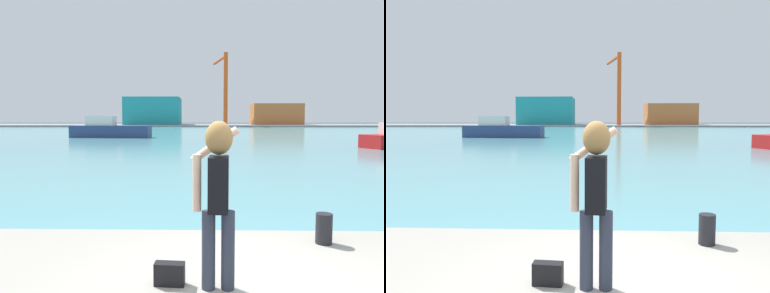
# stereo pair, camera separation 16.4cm
# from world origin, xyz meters

# --- Properties ---
(ground_plane) EXTENTS (220.00, 220.00, 0.00)m
(ground_plane) POSITION_xyz_m (0.00, 50.00, 0.00)
(ground_plane) COLOR #334751
(harbor_water) EXTENTS (140.00, 100.00, 0.02)m
(harbor_water) POSITION_xyz_m (0.00, 52.00, 0.01)
(harbor_water) COLOR #599EA8
(harbor_water) RESTS_ON ground_plane
(far_shore_dock) EXTENTS (140.00, 20.00, 0.42)m
(far_shore_dock) POSITION_xyz_m (0.00, 92.00, 0.21)
(far_shore_dock) COLOR gray
(far_shore_dock) RESTS_ON ground_plane
(person_photographer) EXTENTS (0.53, 0.56, 1.74)m
(person_photographer) POSITION_xyz_m (-0.34, -0.03, 1.53)
(person_photographer) COLOR #2D3342
(person_photographer) RESTS_ON quay_promenade
(handbag) EXTENTS (0.33, 0.17, 0.24)m
(handbag) POSITION_xyz_m (-0.84, 0.05, 0.59)
(handbag) COLOR black
(handbag) RESTS_ON quay_promenade
(harbor_bollard) EXTENTS (0.23, 0.23, 0.43)m
(harbor_bollard) POSITION_xyz_m (1.23, 1.41, 0.68)
(harbor_bollard) COLOR black
(harbor_bollard) RESTS_ON quay_promenade
(boat_moored) EXTENTS (8.92, 2.86, 2.36)m
(boat_moored) POSITION_xyz_m (-10.57, 37.40, 0.88)
(boat_moored) COLOR navy
(boat_moored) RESTS_ON harbor_water
(warehouse_left) EXTENTS (13.53, 13.41, 6.75)m
(warehouse_left) POSITION_xyz_m (-12.35, 92.00, 3.80)
(warehouse_left) COLOR teal
(warehouse_left) RESTS_ON far_shore_dock
(warehouse_right) EXTENTS (12.18, 8.05, 5.21)m
(warehouse_right) POSITION_xyz_m (18.58, 91.32, 3.02)
(warehouse_right) COLOR #B26633
(warehouse_right) RESTS_ON far_shore_dock
(port_crane) EXTENTS (3.05, 13.65, 16.97)m
(port_crane) POSITION_xyz_m (5.15, 87.22, 11.03)
(port_crane) COLOR #D84C19
(port_crane) RESTS_ON far_shore_dock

